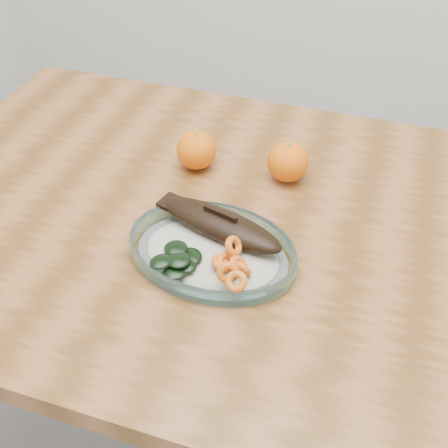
{
  "coord_description": "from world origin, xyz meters",
  "views": [
    {
      "loc": [
        0.21,
        -0.68,
        1.37
      ],
      "look_at": [
        0.0,
        -0.04,
        0.77
      ],
      "focal_mm": 45.0,
      "sensor_mm": 36.0,
      "label": 1
    }
  ],
  "objects_px": {
    "orange_left": "(196,150)",
    "plated_meal": "(212,249)",
    "dining_table": "(230,259)",
    "orange_right": "(288,162)"
  },
  "relations": [
    {
      "from": "orange_right",
      "to": "plated_meal",
      "type": "bearing_deg",
      "value": -105.13
    },
    {
      "from": "plated_meal",
      "to": "orange_left",
      "type": "bearing_deg",
      "value": 120.37
    },
    {
      "from": "dining_table",
      "to": "orange_left",
      "type": "height_order",
      "value": "orange_left"
    },
    {
      "from": "dining_table",
      "to": "plated_meal",
      "type": "relative_size",
      "value": 2.31
    },
    {
      "from": "orange_left",
      "to": "plated_meal",
      "type": "bearing_deg",
      "value": -64.22
    },
    {
      "from": "dining_table",
      "to": "orange_right",
      "type": "relative_size",
      "value": 16.05
    },
    {
      "from": "dining_table",
      "to": "orange_right",
      "type": "height_order",
      "value": "orange_right"
    },
    {
      "from": "orange_left",
      "to": "orange_right",
      "type": "relative_size",
      "value": 0.99
    },
    {
      "from": "dining_table",
      "to": "orange_left",
      "type": "relative_size",
      "value": 16.26
    },
    {
      "from": "plated_meal",
      "to": "orange_left",
      "type": "xyz_separation_m",
      "value": [
        -0.11,
        0.22,
        0.02
      ]
    }
  ]
}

